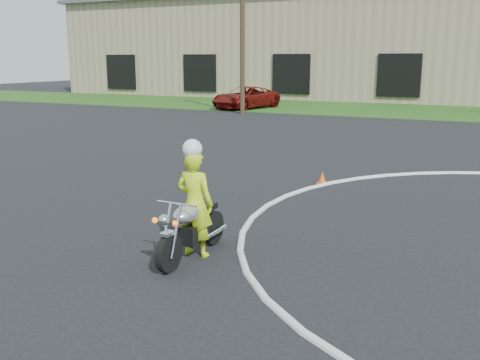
% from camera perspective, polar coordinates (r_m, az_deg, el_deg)
% --- Properties ---
extents(primary_motorcycle, '(0.68, 1.95, 1.03)m').
position_cam_1_polar(primary_motorcycle, '(8.52, -5.24, -5.11)').
color(primary_motorcycle, black).
rests_on(primary_motorcycle, ground).
extents(rider_primary_grp, '(0.63, 0.42, 1.91)m').
position_cam_1_polar(rider_primary_grp, '(8.51, -4.85, -2.16)').
color(rider_primary_grp, '#C6E618').
rests_on(rider_primary_grp, ground).
extents(pickup_grp, '(3.42, 5.39, 1.39)m').
position_cam_1_polar(pickup_grp, '(34.72, 0.62, 8.78)').
color(pickup_grp, '#660E0B').
rests_on(pickup_grp, ground).
extents(warehouse, '(41.00, 17.00, 8.30)m').
position_cam_1_polar(warehouse, '(49.98, 6.57, 13.89)').
color(warehouse, tan).
rests_on(warehouse, ground).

